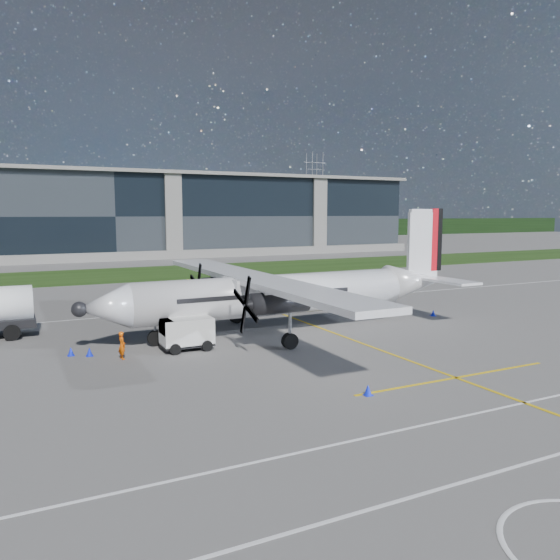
{
  "coord_description": "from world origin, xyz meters",
  "views": [
    {
      "loc": [
        -16.39,
        -25.48,
        8.06
      ],
      "look_at": [
        0.19,
        7.84,
        3.5
      ],
      "focal_mm": 35.0,
      "sensor_mm": 36.0,
      "label": 1
    }
  ],
  "objects_px": {
    "pylon_east": "(314,194)",
    "safety_cone_stbdwing": "(183,301)",
    "turboprop_aircraft": "(287,271)",
    "baggage_tug": "(187,334)",
    "safety_cone_fwd": "(71,351)",
    "safety_cone_nose_port": "(89,352)",
    "safety_cone_tail": "(433,313)",
    "ground_crew_person": "(122,343)",
    "safety_cone_portwing": "(368,390)"
  },
  "relations": [
    {
      "from": "safety_cone_tail",
      "to": "safety_cone_nose_port",
      "type": "height_order",
      "value": "same"
    },
    {
      "from": "pylon_east",
      "to": "safety_cone_stbdwing",
      "type": "distance_m",
      "value": 156.41
    },
    {
      "from": "turboprop_aircraft",
      "to": "baggage_tug",
      "type": "distance_m",
      "value": 8.42
    },
    {
      "from": "pylon_east",
      "to": "safety_cone_nose_port",
      "type": "xyz_separation_m",
      "value": [
        -97.63,
        -143.61,
        -14.75
      ]
    },
    {
      "from": "turboprop_aircraft",
      "to": "safety_cone_nose_port",
      "type": "distance_m",
      "value": 13.58
    },
    {
      "from": "pylon_east",
      "to": "safety_cone_nose_port",
      "type": "height_order",
      "value": "pylon_east"
    },
    {
      "from": "pylon_east",
      "to": "turboprop_aircraft",
      "type": "relative_size",
      "value": 1.07
    },
    {
      "from": "turboprop_aircraft",
      "to": "baggage_tug",
      "type": "relative_size",
      "value": 8.85
    },
    {
      "from": "safety_cone_fwd",
      "to": "safety_cone_nose_port",
      "type": "distance_m",
      "value": 1.09
    },
    {
      "from": "safety_cone_tail",
      "to": "safety_cone_fwd",
      "type": "bearing_deg",
      "value": -179.68
    },
    {
      "from": "turboprop_aircraft",
      "to": "safety_cone_nose_port",
      "type": "height_order",
      "value": "turboprop_aircraft"
    },
    {
      "from": "turboprop_aircraft",
      "to": "safety_cone_stbdwing",
      "type": "xyz_separation_m",
      "value": [
        -3.12,
        14.28,
        -3.96
      ]
    },
    {
      "from": "baggage_tug",
      "to": "safety_cone_stbdwing",
      "type": "height_order",
      "value": "baggage_tug"
    },
    {
      "from": "pylon_east",
      "to": "safety_cone_portwing",
      "type": "xyz_separation_m",
      "value": [
        -87.42,
        -156.2,
        -14.75
      ]
    },
    {
      "from": "pylon_east",
      "to": "ground_crew_person",
      "type": "height_order",
      "value": "pylon_east"
    },
    {
      "from": "turboprop_aircraft",
      "to": "safety_cone_fwd",
      "type": "height_order",
      "value": "turboprop_aircraft"
    },
    {
      "from": "safety_cone_stbdwing",
      "to": "safety_cone_tail",
      "type": "distance_m",
      "value": 21.54
    },
    {
      "from": "safety_cone_fwd",
      "to": "turboprop_aircraft",
      "type": "bearing_deg",
      "value": 0.71
    },
    {
      "from": "baggage_tug",
      "to": "safety_cone_nose_port",
      "type": "relative_size",
      "value": 6.35
    },
    {
      "from": "baggage_tug",
      "to": "ground_crew_person",
      "type": "xyz_separation_m",
      "value": [
        -3.85,
        -0.46,
        -0.06
      ]
    },
    {
      "from": "turboprop_aircraft",
      "to": "safety_cone_stbdwing",
      "type": "relative_size",
      "value": 56.17
    },
    {
      "from": "pylon_east",
      "to": "safety_cone_tail",
      "type": "relative_size",
      "value": 60.0
    },
    {
      "from": "pylon_east",
      "to": "ground_crew_person",
      "type": "distance_m",
      "value": 174.6
    },
    {
      "from": "ground_crew_person",
      "to": "safety_cone_portwing",
      "type": "xyz_separation_m",
      "value": [
        8.66,
        -11.1,
        -0.65
      ]
    },
    {
      "from": "safety_cone_stbdwing",
      "to": "safety_cone_nose_port",
      "type": "distance_m",
      "value": 17.94
    },
    {
      "from": "turboprop_aircraft",
      "to": "baggage_tug",
      "type": "height_order",
      "value": "turboprop_aircraft"
    },
    {
      "from": "turboprop_aircraft",
      "to": "safety_cone_tail",
      "type": "relative_size",
      "value": 56.17
    },
    {
      "from": "baggage_tug",
      "to": "safety_cone_fwd",
      "type": "height_order",
      "value": "baggage_tug"
    },
    {
      "from": "pylon_east",
      "to": "safety_cone_stbdwing",
      "type": "height_order",
      "value": "pylon_east"
    },
    {
      "from": "baggage_tug",
      "to": "safety_cone_portwing",
      "type": "relative_size",
      "value": 6.35
    },
    {
      "from": "ground_crew_person",
      "to": "baggage_tug",
      "type": "bearing_deg",
      "value": -94.52
    },
    {
      "from": "turboprop_aircraft",
      "to": "safety_cone_nose_port",
      "type": "xyz_separation_m",
      "value": [
        -12.97,
        -0.72,
        -3.96
      ]
    },
    {
      "from": "pylon_east",
      "to": "ground_crew_person",
      "type": "bearing_deg",
      "value": -123.51
    },
    {
      "from": "pylon_east",
      "to": "ground_crew_person",
      "type": "relative_size",
      "value": 16.74
    },
    {
      "from": "safety_cone_tail",
      "to": "safety_cone_fwd",
      "type": "xyz_separation_m",
      "value": [
        -26.9,
        -0.15,
        0.0
      ]
    },
    {
      "from": "baggage_tug",
      "to": "pylon_east",
      "type": "bearing_deg",
      "value": 57.48
    },
    {
      "from": "turboprop_aircraft",
      "to": "safety_cone_portwing",
      "type": "distance_m",
      "value": 14.16
    },
    {
      "from": "safety_cone_fwd",
      "to": "pylon_east",
      "type": "bearing_deg",
      "value": 55.43
    },
    {
      "from": "pylon_east",
      "to": "turboprop_aircraft",
      "type": "bearing_deg",
      "value": -120.64
    },
    {
      "from": "pylon_east",
      "to": "safety_cone_nose_port",
      "type": "distance_m",
      "value": 174.28
    },
    {
      "from": "baggage_tug",
      "to": "safety_cone_stbdwing",
      "type": "relative_size",
      "value": 6.35
    },
    {
      "from": "safety_cone_stbdwing",
      "to": "pylon_east",
      "type": "bearing_deg",
      "value": 55.69
    },
    {
      "from": "ground_crew_person",
      "to": "safety_cone_stbdwing",
      "type": "bearing_deg",
      "value": -38.08
    },
    {
      "from": "safety_cone_stbdwing",
      "to": "safety_cone_portwing",
      "type": "bearing_deg",
      "value": -89.26
    },
    {
      "from": "safety_cone_tail",
      "to": "safety_cone_nose_port",
      "type": "distance_m",
      "value": 25.97
    },
    {
      "from": "safety_cone_portwing",
      "to": "baggage_tug",
      "type": "bearing_deg",
      "value": 112.55
    },
    {
      "from": "baggage_tug",
      "to": "safety_cone_stbdwing",
      "type": "xyz_separation_m",
      "value": [
        4.45,
        16.02,
        -0.7
      ]
    },
    {
      "from": "ground_crew_person",
      "to": "safety_cone_tail",
      "type": "height_order",
      "value": "ground_crew_person"
    },
    {
      "from": "safety_cone_nose_port",
      "to": "ground_crew_person",
      "type": "bearing_deg",
      "value": -43.84
    },
    {
      "from": "pylon_east",
      "to": "baggage_tug",
      "type": "relative_size",
      "value": 9.45
    }
  ]
}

